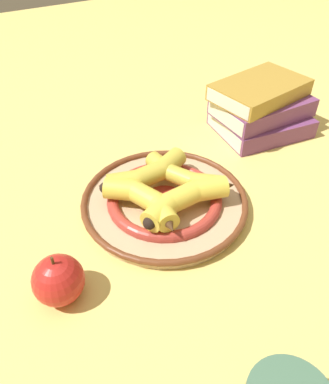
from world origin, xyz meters
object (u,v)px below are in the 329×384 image
banana_b (180,174)px  banana_d (144,200)px  decorative_bowl (164,201)px  banana_a (147,174)px  banana_c (187,198)px  book_stack (260,108)px  apple (58,280)px

banana_b → banana_d: 0.10m
decorative_bowl → banana_a: bearing=-77.7°
banana_b → banana_c: bearing=-50.9°
banana_c → banana_d: banana_c is taller
book_stack → apple: size_ratio=2.67×
banana_d → banana_a: bearing=-53.0°
banana_a → banana_d: bearing=-125.8°
decorative_bowl → banana_d: banana_d is taller
banana_c → apple: (0.24, 0.04, -0.01)m
decorative_bowl → banana_b: (-0.04, -0.02, 0.03)m
banana_a → banana_d: same height
banana_a → banana_c: size_ratio=0.97×
decorative_bowl → banana_c: 0.06m
banana_a → banana_d: 0.07m
banana_a → book_stack: bearing=8.0°
banana_a → book_stack: 0.34m
decorative_bowl → banana_a: size_ratio=1.64×
banana_b → apple: size_ratio=1.84×
banana_c → book_stack: size_ratio=0.83×
book_stack → apple: book_stack is taller
decorative_bowl → book_stack: 0.34m
banana_c → apple: bearing=5.9°
banana_d → banana_c: bearing=-138.4°
decorative_bowl → apple: size_ratio=3.52×
banana_b → banana_c: banana_c is taller
apple → book_stack: bearing=-159.0°
banana_c → book_stack: 0.35m
banana_b → banana_a: bearing=-145.5°
book_stack → banana_c: bearing=27.4°
banana_a → banana_b: banana_a is taller
banana_c → book_stack: (-0.30, -0.16, 0.01)m
decorative_bowl → banana_c: (-0.02, 0.05, 0.03)m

